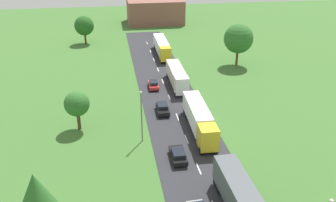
% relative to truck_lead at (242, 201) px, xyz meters
% --- Properties ---
extents(road, '(10.00, 140.00, 0.06)m').
position_rel_truck_lead_xyz_m(road, '(-2.17, 8.32, -2.13)').
color(road, '#2B2B30').
rests_on(road, ground).
extents(lane_marking_centre, '(0.16, 123.56, 0.01)m').
position_rel_truck_lead_xyz_m(lane_marking_centre, '(-2.17, 5.30, -2.09)').
color(lane_marking_centre, white).
rests_on(lane_marking_centre, road).
extents(truck_lead, '(2.57, 12.47, 3.72)m').
position_rel_truck_lead_xyz_m(truck_lead, '(0.00, 0.00, 0.00)').
color(truck_lead, blue).
rests_on(truck_lead, road).
extents(truck_second, '(2.82, 13.31, 3.61)m').
position_rel_truck_lead_xyz_m(truck_second, '(0.10, 17.99, -0.00)').
color(truck_second, yellow).
rests_on(truck_second, road).
extents(truck_third, '(2.68, 11.87, 3.59)m').
position_rel_truck_lead_xyz_m(truck_third, '(0.16, 35.60, -0.08)').
color(truck_third, white).
rests_on(truck_third, road).
extents(truck_fourth, '(2.67, 14.14, 3.56)m').
position_rel_truck_lead_xyz_m(truck_fourth, '(0.25, 55.50, -0.04)').
color(truck_fourth, yellow).
rests_on(truck_fourth, road).
extents(car_third, '(1.89, 4.15, 1.43)m').
position_rel_truck_lead_xyz_m(car_third, '(-4.31, 11.13, -1.35)').
color(car_third, black).
rests_on(car_third, road).
extents(car_fourth, '(1.98, 4.13, 1.50)m').
position_rel_truck_lead_xyz_m(car_fourth, '(-4.27, 24.70, -1.32)').
color(car_fourth, black).
rests_on(car_fourth, road).
extents(car_fifth, '(1.83, 4.02, 1.46)m').
position_rel_truck_lead_xyz_m(car_fifth, '(-4.42, 35.13, -1.34)').
color(car_fifth, red).
rests_on(car_fifth, road).
extents(lamppost_second, '(0.36, 0.36, 7.59)m').
position_rel_truck_lead_xyz_m(lamppost_second, '(-8.37, 16.61, 2.11)').
color(lamppost_second, slate).
rests_on(lamppost_second, ground).
extents(tree_oak, '(6.34, 6.34, 9.23)m').
position_rel_truck_lead_xyz_m(tree_oak, '(15.48, 45.23, 3.89)').
color(tree_oak, '#513823').
rests_on(tree_oak, ground).
extents(tree_birch, '(5.07, 5.07, 7.31)m').
position_rel_truck_lead_xyz_m(tree_birch, '(-18.40, 68.86, 2.59)').
color(tree_birch, '#513823').
rests_on(tree_birch, ground).
extents(tree_maple, '(3.69, 3.69, 6.00)m').
position_rel_truck_lead_xyz_m(tree_maple, '(-17.26, 21.52, 1.95)').
color(tree_maple, '#513823').
rests_on(tree_maple, ground).
extents(distant_building, '(17.82, 12.80, 7.46)m').
position_rel_truck_lead_xyz_m(distant_building, '(3.31, 91.00, 1.57)').
color(distant_building, brown).
rests_on(distant_building, ground).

